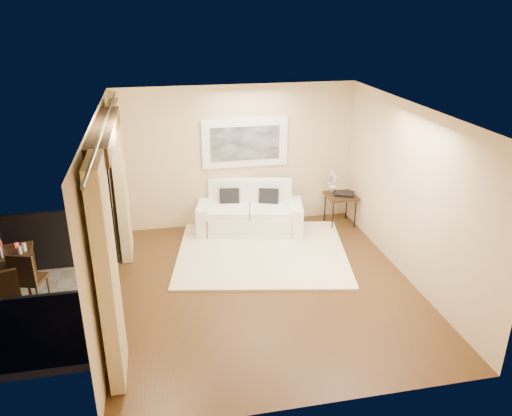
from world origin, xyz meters
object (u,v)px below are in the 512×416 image
object	(u,v)px
side_table	(341,198)
balcony_chair_far	(26,276)
bistro_table	(11,257)
balcony_chair_near	(4,307)
orchid	(333,181)
sofa	(250,214)

from	to	relation	value
side_table	balcony_chair_far	size ratio (longest dim) A/B	0.71
bistro_table	balcony_chair_near	distance (m)	1.36
bistro_table	balcony_chair_near	world-z (taller)	balcony_chair_near
orchid	balcony_chair_near	bearing A→B (deg)	-151.04
balcony_chair_far	balcony_chair_near	bearing A→B (deg)	102.89
bistro_table	balcony_chair_near	bearing A→B (deg)	-80.54
side_table	bistro_table	world-z (taller)	bistro_table
side_table	balcony_chair_near	xyz separation A→B (m)	(-5.41, -2.76, 0.04)
sofa	bistro_table	bearing A→B (deg)	-146.64
sofa	bistro_table	distance (m)	4.15
side_table	bistro_table	distance (m)	5.81
sofa	balcony_chair_near	world-z (taller)	balcony_chair_near
balcony_chair_far	balcony_chair_near	distance (m)	0.90
orchid	balcony_chair_near	distance (m)	6.05
balcony_chair_near	balcony_chair_far	bearing A→B (deg)	68.68
sofa	balcony_chair_near	bearing A→B (deg)	-129.84
balcony_chair_far	sofa	bearing A→B (deg)	-134.47
sofa	bistro_table	size ratio (longest dim) A/B	3.02
bistro_table	orchid	bearing A→B (deg)	16.01
balcony_chair_far	balcony_chair_near	world-z (taller)	balcony_chair_near
sofa	side_table	world-z (taller)	sofa
orchid	side_table	bearing A→B (deg)	-54.93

